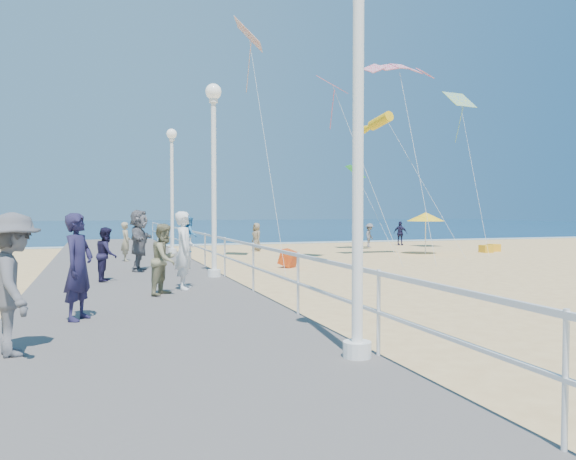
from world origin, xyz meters
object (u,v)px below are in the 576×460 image
object	(u,v)px
lamp_post_near	(358,96)
beach_chair_right	(494,248)
spectator_7	(107,254)
beach_walker_b	(400,233)
woman_holding_toddler	(184,250)
beach_umbrella	(426,217)
beach_chair_left	(486,249)
spectator_6	(126,242)
spectator_5	(139,240)
toddler_held	(190,234)
spectator_1	(165,259)
lamp_post_far	(172,177)
lamp_post_mid	(214,159)
beach_walker_a	(370,235)
beach_walker_c	(257,237)
box_kite	(288,260)
spectator_2	(13,284)

from	to	relation	value
lamp_post_near	beach_chair_right	bearing A→B (deg)	47.34
spectator_7	beach_walker_b	world-z (taller)	spectator_7
woman_holding_toddler	beach_umbrella	bearing A→B (deg)	-39.13
beach_chair_left	spectator_6	bearing A→B (deg)	-169.18
spectator_7	beach_chair_left	xyz separation A→B (m)	(19.29, 9.33, -0.90)
lamp_post_near	spectator_5	size ratio (longest dim) A/B	2.85
toddler_held	woman_holding_toddler	bearing A→B (deg)	146.03
spectator_1	spectator_6	distance (m)	8.69
spectator_5	beach_chair_right	bearing A→B (deg)	-55.18
spectator_6	beach_chair_left	distance (m)	18.89
lamp_post_far	spectator_6	world-z (taller)	lamp_post_far
toddler_held	spectator_7	world-z (taller)	toddler_held
lamp_post_mid	lamp_post_far	xyz separation A→B (m)	(0.00, 9.00, 0.00)
lamp_post_far	beach_walker_a	world-z (taller)	lamp_post_far
spectator_1	beach_walker_c	xyz separation A→B (m)	(6.91, 17.19, -0.40)
beach_walker_b	beach_chair_left	xyz separation A→B (m)	(1.14, -6.89, -0.57)
lamp_post_mid	toddler_held	world-z (taller)	lamp_post_mid
spectator_6	beach_walker_b	size ratio (longest dim) A/B	0.92
spectator_6	beach_chair_right	size ratio (longest dim) A/B	2.58
lamp_post_near	spectator_6	bearing A→B (deg)	98.01
spectator_6	lamp_post_mid	bearing A→B (deg)	-166.20
lamp_post_near	spectator_7	size ratio (longest dim) A/B	3.78
beach_chair_left	beach_chair_right	xyz separation A→B (m)	(0.96, 0.58, 0.00)
spectator_5	beach_chair_right	distance (m)	20.79
lamp_post_near	lamp_post_mid	distance (m)	9.00
lamp_post_near	spectator_6	size ratio (longest dim) A/B	3.75
spectator_5	beach_umbrella	size ratio (longest dim) A/B	0.87
spectator_6	beach_walker_c	size ratio (longest dim) A/B	0.92
spectator_6	spectator_7	world-z (taller)	spectator_6
lamp_post_far	toddler_held	size ratio (longest dim) A/B	6.26
lamp_post_near	beach_umbrella	size ratio (longest dim) A/B	2.49
beach_umbrella	beach_chair_right	xyz separation A→B (m)	(4.53, 0.38, -1.71)
lamp_post_near	box_kite	world-z (taller)	lamp_post_near
spectator_2	spectator_5	bearing A→B (deg)	-27.38
spectator_2	spectator_7	xyz separation A→B (m)	(1.26, 7.45, -0.21)
lamp_post_mid	spectator_2	bearing A→B (deg)	-118.75
lamp_post_far	spectator_2	bearing A→B (deg)	-103.97
woman_holding_toddler	beach_chair_right	xyz separation A→B (m)	(18.55, 12.07, -1.11)
lamp_post_mid	beach_chair_left	distance (m)	19.22
spectator_1	beach_walker_b	world-z (taller)	spectator_1
spectator_2	box_kite	bearing A→B (deg)	-46.65
spectator_5	beach_chair_left	size ratio (longest dim) A/B	3.40
toddler_held	spectator_2	bearing A→B (deg)	161.30
lamp_post_far	spectator_2	xyz separation A→B (m)	(-4.10, -16.47, -2.35)
spectator_5	woman_holding_toddler	bearing A→B (deg)	-157.58
beach_walker_a	beach_umbrella	distance (m)	5.62
spectator_2	beach_chair_right	bearing A→B (deg)	-65.41
beach_chair_left	lamp_post_mid	bearing A→B (deg)	-150.49
spectator_7	beach_chair_left	distance (m)	21.45
woman_holding_toddler	beach_chair_right	size ratio (longest dim) A/B	3.31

